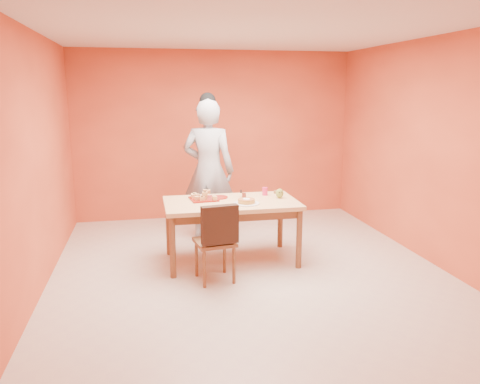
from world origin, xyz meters
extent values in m
plane|color=beige|center=(0.00, 0.00, 0.00)|extent=(5.00, 5.00, 0.00)
plane|color=silver|center=(0.00, 0.00, 2.70)|extent=(5.00, 5.00, 0.00)
plane|color=#DB5832|center=(0.00, 2.50, 1.35)|extent=(4.50, 0.00, 4.50)
plane|color=#DB5832|center=(-2.25, 0.00, 1.35)|extent=(0.00, 5.00, 5.00)
plane|color=#DB5832|center=(2.25, 0.00, 1.35)|extent=(0.00, 5.00, 5.00)
cube|color=#F3BE7F|center=(-0.14, 0.32, 0.73)|extent=(1.60, 0.90, 0.05)
cube|color=brown|center=(-0.14, 0.32, 0.66)|extent=(1.48, 0.78, 0.10)
cylinder|color=brown|center=(-0.88, -0.07, 0.35)|extent=(0.07, 0.07, 0.71)
cylinder|color=brown|center=(-0.88, 0.71, 0.35)|extent=(0.07, 0.07, 0.71)
cylinder|color=brown|center=(0.60, -0.07, 0.35)|extent=(0.07, 0.07, 0.71)
cylinder|color=brown|center=(0.60, 0.71, 0.35)|extent=(0.07, 0.07, 0.71)
imported|color=#959698|center=(-0.28, 1.27, 0.98)|extent=(0.84, 0.70, 1.96)
cube|color=maroon|center=(-0.46, 0.47, 0.77)|extent=(0.35, 0.35, 0.02)
cylinder|color=maroon|center=(-0.26, 0.53, 0.77)|extent=(0.26, 0.26, 0.01)
cylinder|color=silver|center=(0.01, 0.15, 0.77)|extent=(0.31, 0.31, 0.01)
cylinder|color=gold|center=(0.01, 0.15, 0.79)|extent=(0.21, 0.21, 0.05)
cube|color=silver|center=(0.02, 0.33, 0.82)|extent=(0.10, 0.26, 0.01)
ellipsoid|color=olive|center=(0.48, 0.36, 0.82)|extent=(0.12, 0.11, 0.12)
cylinder|color=#C71D50|center=(0.34, 0.56, 0.81)|extent=(0.09, 0.09, 0.10)
cylinder|color=#3B2510|center=(0.54, 0.64, 0.78)|extent=(0.13, 0.13, 0.03)
camera|label=1|loc=(-1.14, -5.08, 2.07)|focal=35.00mm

